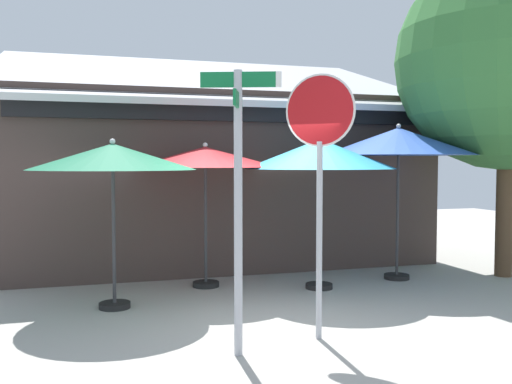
{
  "coord_description": "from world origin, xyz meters",
  "views": [
    {
      "loc": [
        -2.49,
        -7.13,
        2.07
      ],
      "look_at": [
        0.05,
        1.2,
        1.6
      ],
      "focal_mm": 40.03,
      "sensor_mm": 36.0,
      "label": 1
    }
  ],
  "objects": [
    {
      "name": "ground_plane",
      "position": [
        0.0,
        0.0,
        -0.05
      ],
      "size": [
        28.0,
        28.0,
        0.1
      ],
      "primitive_type": "cube",
      "color": "#ADA8A0"
    },
    {
      "name": "cafe_building",
      "position": [
        0.16,
        5.26,
        1.77
      ],
      "size": [
        8.82,
        5.62,
        4.73
      ],
      "color": "#473833",
      "rests_on": "ground"
    },
    {
      "name": "street_sign_post",
      "position": [
        -0.92,
        -1.34,
        1.83
      ],
      "size": [
        0.81,
        0.75,
        3.02
      ],
      "color": "#A8AAB2",
      "rests_on": "ground"
    },
    {
      "name": "stop_sign",
      "position": [
        0.12,
        -1.07,
        2.17
      ],
      "size": [
        0.63,
        0.57,
        3.07
      ],
      "color": "#A8AAB2",
      "rests_on": "ground"
    },
    {
      "name": "patio_umbrella_forest_green_left",
      "position": [
        -2.08,
        1.05,
        2.12
      ],
      "size": [
        2.33,
        2.33,
        2.39
      ],
      "color": "black",
      "rests_on": "ground"
    },
    {
      "name": "patio_umbrella_crimson_center",
      "position": [
        -0.57,
        2.03,
        2.12
      ],
      "size": [
        2.42,
        2.42,
        2.38
      ],
      "color": "black",
      "rests_on": "ground"
    },
    {
      "name": "patio_umbrella_teal_right",
      "position": [
        1.17,
        1.35,
        2.18
      ],
      "size": [
        2.44,
        2.44,
        2.5
      ],
      "color": "black",
      "rests_on": "ground"
    },
    {
      "name": "patio_umbrella_royal_blue_far_right",
      "position": [
        2.78,
        1.65,
        2.4
      ],
      "size": [
        2.67,
        2.67,
        2.72
      ],
      "color": "black",
      "rests_on": "ground"
    }
  ]
}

